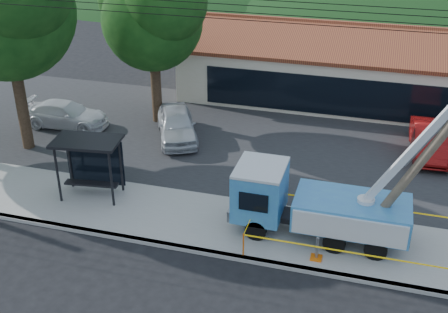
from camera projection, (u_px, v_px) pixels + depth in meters
name	position (u px, v px, depth m)	size (l,w,h in m)	color
ground	(206.00, 294.00, 18.66)	(120.00, 120.00, 0.00)	black
curb	(224.00, 255.00, 20.42)	(60.00, 0.25, 0.15)	#A5A19A
sidewalk	(237.00, 227.00, 22.05)	(60.00, 4.00, 0.15)	#A5A19A
parking_lot	(277.00, 143.00, 28.91)	(60.00, 12.00, 0.10)	#28282B
strip_mall	(369.00, 69.00, 33.93)	(22.50, 8.53, 4.67)	beige
tree_lot	(152.00, 10.00, 28.72)	(6.30, 5.60, 8.94)	#332316
utility_truck	(316.00, 202.00, 20.90)	(9.29, 3.51, 8.92)	black
leaning_pole	(445.00, 132.00, 18.32)	(4.51, 1.82, 8.82)	brown
bus_shelter	(90.00, 153.00, 23.35)	(2.91, 2.01, 2.62)	black
caution_tape	(393.00, 237.00, 20.10)	(10.33, 3.25, 0.94)	orange
car_silver	(177.00, 140.00, 29.41)	(1.87, 4.65, 1.58)	silver
car_red	(427.00, 156.00, 27.78)	(1.58, 4.53, 1.49)	maroon
car_white	(68.00, 128.00, 30.81)	(1.92, 4.72, 1.37)	silver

